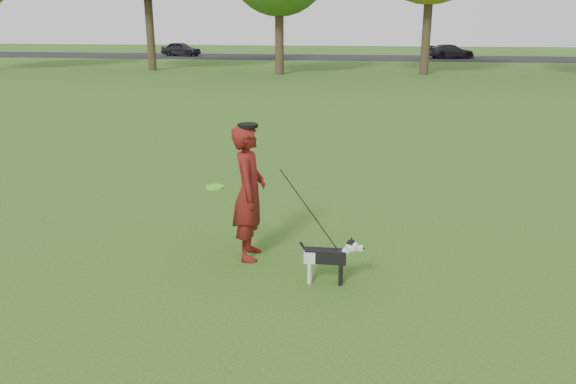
# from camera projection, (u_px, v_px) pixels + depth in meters

# --- Properties ---
(ground) EXTENTS (120.00, 120.00, 0.00)m
(ground) POSITION_uv_depth(u_px,v_px,m) (287.00, 277.00, 6.83)
(ground) COLOR #285116
(ground) RESTS_ON ground
(road) EXTENTS (120.00, 7.00, 0.02)m
(road) POSITION_uv_depth(u_px,v_px,m) (357.00, 58.00, 44.67)
(road) COLOR black
(road) RESTS_ON ground
(man) EXTENTS (0.47, 0.67, 1.76)m
(man) POSITION_uv_depth(u_px,v_px,m) (249.00, 193.00, 7.16)
(man) COLOR #600D10
(man) RESTS_ON ground
(dog) EXTENTS (0.77, 0.15, 0.58)m
(dog) POSITION_uv_depth(u_px,v_px,m) (331.00, 255.00, 6.58)
(dog) COLOR black
(dog) RESTS_ON ground
(car_left) EXTENTS (3.49, 1.97, 1.12)m
(car_left) POSITION_uv_depth(u_px,v_px,m) (181.00, 49.00, 46.40)
(car_left) COLOR black
(car_left) RESTS_ON road
(car_right) EXTENTS (3.90, 2.37, 1.06)m
(car_right) POSITION_uv_depth(u_px,v_px,m) (451.00, 51.00, 43.56)
(car_right) COLOR black
(car_right) RESTS_ON road
(man_held_items) EXTENTS (1.73, 0.76, 1.38)m
(man_held_items) POSITION_uv_depth(u_px,v_px,m) (308.00, 209.00, 6.76)
(man_held_items) COLOR #51E71D
(man_held_items) RESTS_ON ground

